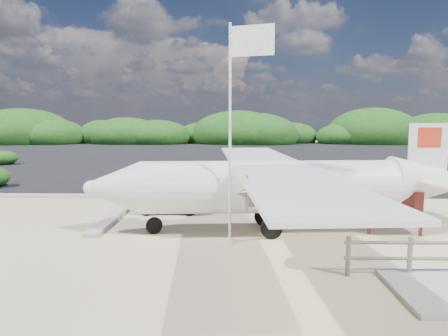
# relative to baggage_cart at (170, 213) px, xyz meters

# --- Properties ---
(ground) EXTENTS (160.00, 160.00, 0.00)m
(ground) POSITION_rel_baggage_cart_xyz_m (2.45, -1.71, 0.00)
(ground) COLOR beige
(asphalt_apron) EXTENTS (90.00, 50.00, 0.04)m
(asphalt_apron) POSITION_rel_baggage_cart_xyz_m (2.45, 28.29, 0.00)
(asphalt_apron) COLOR #B2B2B2
(asphalt_apron) RESTS_ON ground
(lagoon) EXTENTS (9.00, 7.00, 0.40)m
(lagoon) POSITION_rel_baggage_cart_xyz_m (-6.55, -0.21, 0.00)
(lagoon) COLOR #B2B2B2
(lagoon) RESTS_ON ground
(vegetation_band) EXTENTS (124.00, 8.00, 4.40)m
(vegetation_band) POSITION_rel_baggage_cart_xyz_m (2.45, 53.29, 0.00)
(vegetation_band) COLOR #B2B2B2
(vegetation_band) RESTS_ON ground
(baggage_cart) EXTENTS (2.45, 1.41, 1.22)m
(baggage_cart) POSITION_rel_baggage_cart_xyz_m (0.00, 0.00, 0.00)
(baggage_cart) COLOR #0B30AB
(baggage_cart) RESTS_ON ground
(flagpole) EXTENTS (1.45, 0.93, 6.72)m
(flagpole) POSITION_rel_baggage_cart_xyz_m (2.52, -3.98, 0.00)
(flagpole) COLOR white
(flagpole) RESTS_ON ground
(signboard) EXTENTS (1.85, 0.46, 1.52)m
(signboard) POSITION_rel_baggage_cart_xyz_m (8.05, -3.11, 0.00)
(signboard) COLOR #542018
(signboard) RESTS_ON ground
(crew_a) EXTENTS (0.74, 0.53, 1.91)m
(crew_a) POSITION_rel_baggage_cart_xyz_m (-0.30, -0.23, 0.95)
(crew_a) COLOR navy
(crew_a) RESTS_ON ground
(crew_b) EXTENTS (0.94, 0.75, 1.84)m
(crew_b) POSITION_rel_baggage_cart_xyz_m (5.57, 3.99, 0.92)
(crew_b) COLOR navy
(crew_b) RESTS_ON ground
(aircraft_large) EXTENTS (16.85, 16.85, 4.75)m
(aircraft_large) POSITION_rel_baggage_cart_xyz_m (19.50, 18.09, 0.00)
(aircraft_large) COLOR #B2B2B2
(aircraft_large) RESTS_ON ground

